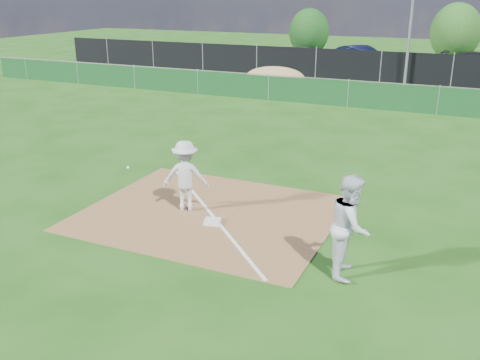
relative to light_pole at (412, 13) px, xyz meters
name	(u,v)px	position (x,y,z in m)	size (l,w,h in m)	color
ground	(316,131)	(-1.50, -12.70, -4.00)	(90.00, 90.00, 0.00)	#1A4A10
infield_dirt	(210,213)	(-1.50, -21.70, -3.99)	(6.00, 5.00, 0.02)	brown
foul_line	(210,213)	(-1.50, -21.70, -3.98)	(0.08, 7.00, 0.01)	white
green_fence	(348,94)	(-1.50, -7.70, -3.40)	(44.00, 0.05, 1.20)	#103C19
dirt_mound	(275,77)	(-6.50, -4.20, -3.42)	(3.38, 2.60, 1.17)	#A2854E
black_fence	(381,67)	(-1.50, 0.30, -3.10)	(46.00, 0.04, 1.80)	black
parking_lot	(393,71)	(-1.50, 5.30, -4.00)	(46.00, 9.00, 0.01)	black
light_pole	(412,13)	(0.00, 0.00, 0.00)	(0.16, 0.16, 8.00)	slate
first_base	(212,221)	(-1.17, -22.22, -3.94)	(0.37, 0.37, 0.08)	silver
play_at_first	(186,176)	(-2.14, -21.74, -3.09)	(2.46, 1.01, 1.77)	silver
runner	(351,226)	(2.29, -23.21, -2.99)	(0.98, 0.77, 2.03)	silver
car_left	(303,57)	(-7.66, 4.31, -3.24)	(1.78, 4.42, 1.50)	#ADAFB5
car_mid	(361,57)	(-3.81, 5.45, -3.22)	(1.64, 4.70, 1.55)	black
tree_left	(309,32)	(-9.27, 10.69, -2.03)	(3.23, 3.23, 3.84)	#382316
tree_mid	(456,32)	(1.79, 11.64, -1.75)	(3.68, 3.68, 4.36)	#382316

